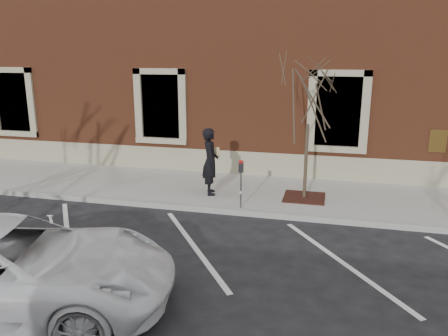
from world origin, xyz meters
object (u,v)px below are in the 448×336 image
(sapling, at_px, (309,103))
(white_truck, at_px, (3,269))
(parking_meter, at_px, (241,175))
(man, at_px, (210,162))

(sapling, distance_m, white_truck, 8.34)
(parking_meter, bearing_deg, man, 132.05)
(sapling, bearing_deg, white_truck, -123.06)
(man, xyz_separation_m, parking_meter, (1.13, -1.00, -0.07))
(parking_meter, bearing_deg, white_truck, -123.38)
(man, bearing_deg, white_truck, 144.62)
(man, relative_size, white_truck, 0.35)
(parking_meter, height_order, sapling, sapling)
(parking_meter, bearing_deg, sapling, 31.95)
(man, relative_size, sapling, 0.50)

